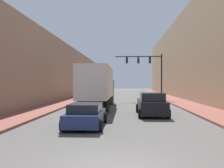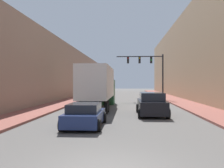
{
  "view_description": "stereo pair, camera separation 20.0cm",
  "coord_description": "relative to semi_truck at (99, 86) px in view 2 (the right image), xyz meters",
  "views": [
    {
      "loc": [
        0.36,
        -6.82,
        2.45
      ],
      "look_at": [
        -0.68,
        12.38,
        2.36
      ],
      "focal_mm": 40.0,
      "sensor_mm": 36.0,
      "label": 1
    },
    {
      "loc": [
        0.56,
        -6.81,
        2.45
      ],
      "look_at": [
        -0.68,
        12.38,
        2.36
      ],
      "focal_mm": 40.0,
      "sensor_mm": 36.0,
      "label": 2
    }
  ],
  "objects": [
    {
      "name": "suv_car",
      "position": [
        4.58,
        -5.06,
        -1.34
      ],
      "size": [
        2.18,
        4.87,
        1.72
      ],
      "color": "black",
      "rests_on": "ground"
    },
    {
      "name": "building_right",
      "position": [
        13.85,
        12.77,
        4.28
      ],
      "size": [
        6.0,
        80.0,
        12.88
      ],
      "color": "tan",
      "rests_on": "ground"
    },
    {
      "name": "sidewalk_right",
      "position": [
        9.34,
        12.77,
        -2.09
      ],
      "size": [
        3.02,
        80.0,
        0.15
      ],
      "color": "brown",
      "rests_on": "ground"
    },
    {
      "name": "sidewalk_left",
      "position": [
        -4.83,
        12.77,
        -2.09
      ],
      "size": [
        3.02,
        80.0,
        0.15
      ],
      "color": "brown",
      "rests_on": "ground"
    },
    {
      "name": "traffic_signal_gantry",
      "position": [
        5.92,
        11.2,
        2.46
      ],
      "size": [
        6.58,
        0.35,
        6.46
      ],
      "color": "black",
      "rests_on": "ground"
    },
    {
      "name": "semi_truck",
      "position": [
        0.0,
        0.0,
        0.0
      ],
      "size": [
        2.5,
        11.85,
        3.9
      ],
      "color": "silver",
      "rests_on": "ground"
    },
    {
      "name": "sedan_car",
      "position": [
        0.41,
        -10.22,
        -1.53
      ],
      "size": [
        2.12,
        4.24,
        1.31
      ],
      "color": "navy",
      "rests_on": "ground"
    },
    {
      "name": "building_left",
      "position": [
        -9.34,
        12.77,
        2.07
      ],
      "size": [
        6.0,
        80.0,
        8.48
      ],
      "color": "#997A66",
      "rests_on": "ground"
    }
  ]
}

